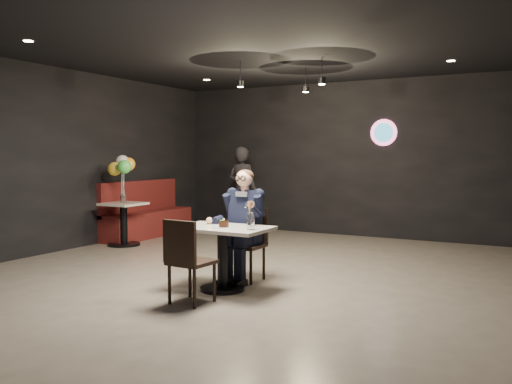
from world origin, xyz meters
The scene contains 17 objects.
floor centered at (0.00, 0.00, 0.00)m, with size 9.00×9.00×0.00m, color gray.
wall_sign centered at (0.80, 4.47, 2.00)m, with size 0.50×0.06×0.50m, color pink, non-canonical shape.
pendant_lights centered at (0.00, 2.00, 2.88)m, with size 1.40×1.20×0.36m, color black.
main_table centered at (0.22, -0.35, 0.38)m, with size 1.10×0.70×0.75m, color silver.
chair_far centered at (0.22, 0.20, 0.46)m, with size 0.42×0.46×0.92m, color black.
chair_near centered at (0.22, -0.97, 0.46)m, with size 0.42×0.46×0.92m, color black.
seated_man centered at (0.22, 0.20, 0.72)m, with size 0.60×0.80×1.44m, color black.
dessert_plate centered at (0.27, -0.42, 0.76)m, with size 0.20×0.20×0.01m, color white.
cake_slice centered at (0.30, -0.44, 0.80)m, with size 0.10×0.08×0.07m, color black.
mint_leaf centered at (0.29, -0.48, 0.84)m, with size 0.06×0.04×0.01m, color #2B842E.
sundae_glass centered at (0.64, -0.42, 0.85)m, with size 0.09×0.09×0.19m, color silver.
wafer_cone centered at (0.63, -0.42, 1.00)m, with size 0.07×0.07×0.14m, color tan.
booth_bench centered at (-3.25, 2.49, 0.54)m, with size 0.54×2.16×1.08m, color #470F11.
side_table centered at (-2.95, 1.49, 0.40)m, with size 0.64×0.64×0.80m, color silver.
balloon_vase centered at (-2.95, 1.49, 0.83)m, with size 0.10×0.10×0.15m, color silver.
balloon_bunch centered at (-2.95, 1.49, 1.26)m, with size 0.44×0.44×0.72m, color gold.
passerby centered at (-1.90, 3.83, 0.87)m, with size 0.64×0.42×1.75m, color black.
Camera 1 is at (3.54, -5.67, 1.59)m, focal length 38.00 mm.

